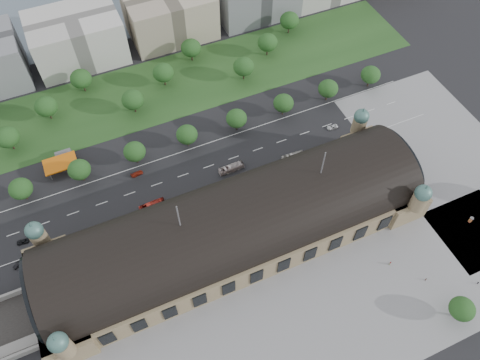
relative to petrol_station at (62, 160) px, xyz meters
name	(u,v)px	position (x,y,z in m)	size (l,w,h in m)	color
ground	(235,240)	(53.91, -65.28, -2.95)	(900.00, 900.00, 0.00)	black
station	(234,227)	(53.91, -65.28, 7.33)	(150.00, 48.40, 44.30)	#877A53
plaza_south	(310,331)	(63.91, -109.28, -2.95)	(190.00, 48.00, 0.12)	gray
plaza_east	(445,157)	(156.91, -65.28, -2.95)	(56.00, 100.00, 0.12)	gray
road_slab	(157,184)	(33.91, -27.28, -2.95)	(260.00, 26.00, 0.10)	black
grass_belt	(132,98)	(38.91, 27.72, -2.95)	(300.00, 45.00, 0.10)	#21451B
petrol_station	(62,160)	(0.00, 0.00, 0.00)	(14.00, 13.00, 5.05)	#D3620C
office_3	(77,38)	(23.91, 67.72, 9.05)	(45.00, 32.00, 24.00)	silver
office_4	(170,14)	(73.91, 67.72, 9.05)	(45.00, 32.00, 24.00)	#B6A98F
tree_row_2	(21,189)	(-18.09, -12.28, 4.48)	(9.60, 9.60, 11.52)	#2D2116
tree_row_3	(79,170)	(5.91, -12.28, 4.48)	(9.60, 9.60, 11.52)	#2D2116
tree_row_4	(135,152)	(29.91, -12.28, 4.48)	(9.60, 9.60, 11.52)	#2D2116
tree_row_5	(187,135)	(53.91, -12.28, 4.48)	(9.60, 9.60, 11.52)	#2D2116
tree_row_6	(236,118)	(77.91, -12.28, 4.48)	(9.60, 9.60, 11.52)	#2D2116
tree_row_7	(283,103)	(101.91, -12.28, 4.48)	(9.60, 9.60, 11.52)	#2D2116
tree_row_8	(328,89)	(125.91, -12.28, 4.48)	(9.60, 9.60, 11.52)	#2D2116
tree_row_9	(371,75)	(149.91, -12.28, 4.48)	(9.60, 9.60, 11.52)	#2D2116
tree_belt_3	(7,137)	(-19.09, 17.72, 5.10)	(10.40, 10.40, 12.48)	#2D2116
tree_belt_4	(46,106)	(-0.09, 29.72, 5.10)	(10.40, 10.40, 12.48)	#2D2116
tree_belt_5	(81,79)	(18.91, 41.72, 5.10)	(10.40, 10.40, 12.48)	#2D2116
tree_belt_6	(133,100)	(37.91, 17.72, 5.10)	(10.40, 10.40, 12.48)	#2D2116
tree_belt_7	(163,73)	(56.91, 29.72, 5.10)	(10.40, 10.40, 12.48)	#2D2116
tree_belt_8	(191,48)	(75.91, 41.72, 5.10)	(10.40, 10.40, 12.48)	#2D2116
tree_belt_9	(244,67)	(94.91, 17.72, 5.10)	(10.40, 10.40, 12.48)	#2D2116
tree_belt_10	(268,42)	(113.91, 29.72, 5.10)	(10.40, 10.40, 12.48)	#2D2116
tree_belt_11	(289,20)	(132.91, 41.72, 5.10)	(10.40, 10.40, 12.48)	#2D2116
tree_plaza_s	(462,309)	(113.91, -125.28, 3.86)	(9.00, 9.00, 10.64)	#2D2116
traffic_car_2	(23,242)	(-22.94, -32.70, -2.30)	(2.14, 4.65, 1.29)	black
traffic_car_3	(137,174)	(27.76, -18.92, -2.18)	(2.15, 5.29, 1.54)	maroon
traffic_car_4	(250,172)	(73.28, -37.88, -2.25)	(1.65, 4.09, 1.39)	#172143
traffic_car_6	(332,127)	(119.19, -29.71, -2.22)	(2.41, 5.23, 1.45)	silver
parked_car_0	(18,264)	(-26.09, -41.99, -2.25)	(1.48, 4.23, 1.40)	black
parked_car_1	(54,248)	(-12.17, -40.28, -2.26)	(2.28, 4.95, 1.38)	maroon
parked_car_2	(70,251)	(-6.81, -44.28, -2.15)	(2.24, 5.52, 1.60)	#16163F
parked_car_3	(111,236)	(9.77, -44.28, -2.17)	(1.85, 4.60, 1.57)	slate
parked_car_4	(119,233)	(12.99, -44.28, -2.23)	(1.53, 4.39, 1.45)	white
parked_car_5	(149,213)	(26.37, -40.28, -2.15)	(2.67, 5.78, 1.61)	#9A9EA3
parked_car_6	(173,211)	(35.91, -43.54, -2.17)	(2.19, 5.39, 1.56)	black
bus_west	(152,205)	(28.91, -37.74, -1.41)	(2.58, 11.04, 3.08)	red
bus_mid	(231,168)	(66.28, -33.28, -1.34)	(2.71, 11.58, 3.23)	beige
bus_east	(293,156)	(93.91, -38.28, -1.49)	(2.45, 10.47, 2.92)	beige
advertising_column	(471,220)	(144.54, -96.26, -1.47)	(1.50, 1.50, 2.84)	#C93246
pedestrian_0	(390,263)	(103.94, -99.06, -1.97)	(0.95, 0.55, 1.95)	gray
pedestrian_1	(426,279)	(112.53, -109.91, -2.16)	(0.57, 0.38, 1.57)	gray
pedestrian_4	(478,283)	(129.23, -118.86, -2.18)	(1.00, 0.43, 1.54)	gray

